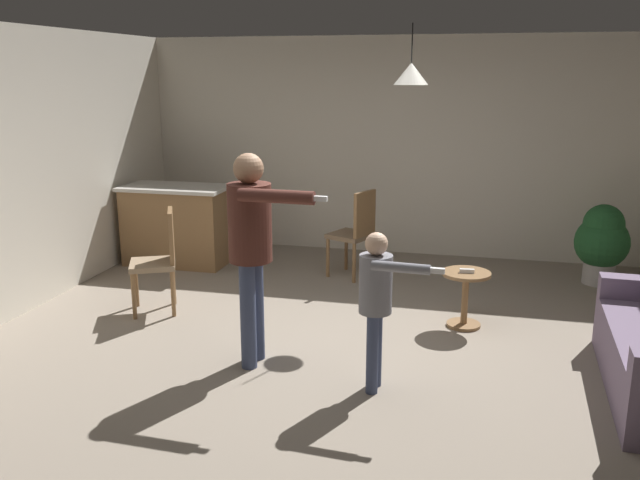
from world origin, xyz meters
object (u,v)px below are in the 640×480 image
(kitchen_counter, at_px, (177,225))
(person_adult, at_px, (252,236))
(person_child, at_px, (377,294))
(dining_chair_by_counter, at_px, (160,257))
(spare_remote_on_table, at_px, (467,271))
(dining_chair_near_wall, at_px, (356,230))
(potted_plant_corner, at_px, (602,241))
(side_table_by_couch, at_px, (465,292))

(kitchen_counter, distance_m, person_adult, 3.16)
(person_child, distance_m, dining_chair_by_counter, 2.56)
(person_child, relative_size, spare_remote_on_table, 9.12)
(dining_chair_near_wall, relative_size, potted_plant_corner, 1.13)
(side_table_by_couch, distance_m, person_child, 1.60)
(kitchen_counter, relative_size, spare_remote_on_table, 9.69)
(dining_chair_by_counter, relative_size, dining_chair_near_wall, 1.00)
(kitchen_counter, bearing_deg, side_table_by_couch, -20.70)
(kitchen_counter, height_order, potted_plant_corner, kitchen_counter)
(potted_plant_corner, bearing_deg, dining_chair_by_counter, -155.83)
(person_child, bearing_deg, potted_plant_corner, 150.75)
(side_table_by_couch, xyz_separation_m, person_adult, (-1.60, -1.20, 0.72))
(kitchen_counter, bearing_deg, dining_chair_near_wall, -1.47)
(person_adult, distance_m, dining_chair_by_counter, 1.65)
(spare_remote_on_table, bearing_deg, dining_chair_by_counter, -175.11)
(side_table_by_couch, relative_size, spare_remote_on_table, 4.00)
(person_adult, xyz_separation_m, dining_chair_by_counter, (-1.27, 0.93, -0.50))
(kitchen_counter, xyz_separation_m, person_adult, (1.84, -2.50, 0.57))
(side_table_by_couch, distance_m, person_adult, 2.13)
(potted_plant_corner, relative_size, spare_remote_on_table, 6.82)
(kitchen_counter, height_order, dining_chair_near_wall, dining_chair_near_wall)
(side_table_by_couch, bearing_deg, potted_plant_corner, 49.56)
(side_table_by_couch, height_order, potted_plant_corner, potted_plant_corner)
(potted_plant_corner, bearing_deg, spare_remote_on_table, -129.90)
(kitchen_counter, distance_m, side_table_by_couch, 3.69)
(person_adult, distance_m, dining_chair_near_wall, 2.52)
(kitchen_counter, xyz_separation_m, side_table_by_couch, (3.45, -1.30, -0.15))
(person_child, xyz_separation_m, dining_chair_by_counter, (-2.27, 1.15, -0.19))
(dining_chair_by_counter, relative_size, spare_remote_on_table, 7.69)
(side_table_by_couch, bearing_deg, person_adult, -143.22)
(dining_chair_near_wall, bearing_deg, potted_plant_corner, -57.71)
(side_table_by_couch, height_order, person_adult, person_adult)
(kitchen_counter, relative_size, dining_chair_near_wall, 1.26)
(person_adult, xyz_separation_m, potted_plant_corner, (3.00, 2.84, -0.56))
(person_child, distance_m, potted_plant_corner, 3.67)
(kitchen_counter, xyz_separation_m, potted_plant_corner, (4.85, 0.34, 0.01))
(dining_chair_near_wall, height_order, potted_plant_corner, dining_chair_near_wall)
(side_table_by_couch, xyz_separation_m, potted_plant_corner, (1.40, 1.64, 0.16))
(person_adult, bearing_deg, dining_chair_by_counter, -124.26)
(dining_chair_by_counter, bearing_deg, spare_remote_on_table, -110.25)
(dining_chair_by_counter, bearing_deg, person_child, -142.04)
(kitchen_counter, height_order, spare_remote_on_table, kitchen_counter)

